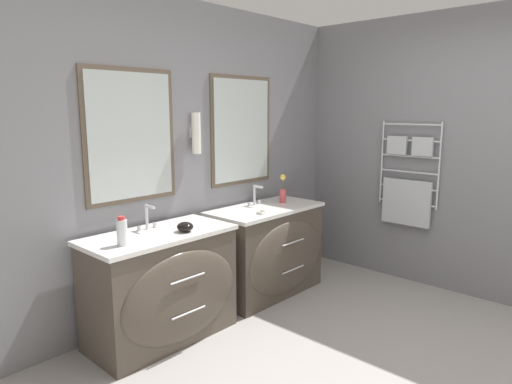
% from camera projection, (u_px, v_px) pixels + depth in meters
% --- Properties ---
extents(wall_back, '(5.07, 0.16, 2.60)m').
position_uv_depth(wall_back, '(197.00, 157.00, 3.97)').
color(wall_back, slate).
rests_on(wall_back, ground_plane).
extents(wall_right, '(0.13, 4.24, 2.60)m').
position_uv_depth(wall_right, '(418.00, 153.00, 4.45)').
color(wall_right, slate).
rests_on(wall_right, ground_plane).
extents(vanity_left, '(1.11, 0.61, 0.83)m').
position_uv_depth(vanity_left, '(164.00, 286.00, 3.39)').
color(vanity_left, '#4C4238').
rests_on(vanity_left, ground_plane).
extents(vanity_right, '(1.11, 0.61, 0.83)m').
position_uv_depth(vanity_right, '(268.00, 250.00, 4.25)').
color(vanity_right, '#4C4238').
rests_on(vanity_right, ground_plane).
extents(faucet_left, '(0.17, 0.12, 0.19)m').
position_uv_depth(faucet_left, '(148.00, 218.00, 3.41)').
color(faucet_left, silver).
rests_on(faucet_left, vanity_left).
extents(faucet_right, '(0.17, 0.12, 0.19)m').
position_uv_depth(faucet_right, '(255.00, 196.00, 4.28)').
color(faucet_right, silver).
rests_on(faucet_right, vanity_right).
extents(toiletry_bottle, '(0.07, 0.07, 0.20)m').
position_uv_depth(toiletry_bottle, '(122.00, 232.00, 3.01)').
color(toiletry_bottle, silver).
rests_on(toiletry_bottle, vanity_left).
extents(amenity_bowl, '(0.12, 0.12, 0.07)m').
position_uv_depth(amenity_bowl, '(185.00, 227.00, 3.36)').
color(amenity_bowl, black).
rests_on(amenity_bowl, vanity_left).
extents(flower_vase, '(0.06, 0.06, 0.28)m').
position_uv_depth(flower_vase, '(283.00, 191.00, 4.38)').
color(flower_vase, '#CC4C51').
rests_on(flower_vase, vanity_right).
extents(soap_dish, '(0.09, 0.06, 0.04)m').
position_uv_depth(soap_dish, '(263.00, 212.00, 3.93)').
color(soap_dish, white).
rests_on(soap_dish, vanity_right).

